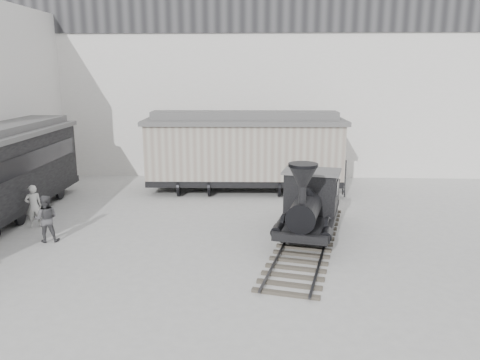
{
  "coord_description": "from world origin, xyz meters",
  "views": [
    {
      "loc": [
        0.29,
        -12.7,
        5.96
      ],
      "look_at": [
        -0.41,
        4.3,
        2.0
      ],
      "focal_mm": 35.0,
      "sensor_mm": 36.0,
      "label": 1
    }
  ],
  "objects_px": {
    "visitor_b": "(46,219)",
    "boxcar": "(244,150)",
    "visitor_a": "(34,206)",
    "locomotive": "(310,208)"
  },
  "relations": [
    {
      "from": "boxcar",
      "to": "visitor_b",
      "type": "bearing_deg",
      "value": -133.51
    },
    {
      "from": "locomotive",
      "to": "visitor_b",
      "type": "bearing_deg",
      "value": -161.7
    },
    {
      "from": "visitor_a",
      "to": "visitor_b",
      "type": "height_order",
      "value": "visitor_b"
    },
    {
      "from": "locomotive",
      "to": "boxcar",
      "type": "xyz_separation_m",
      "value": [
        -2.59,
        6.74,
        0.99
      ]
    },
    {
      "from": "locomotive",
      "to": "boxcar",
      "type": "relative_size",
      "value": 0.89
    },
    {
      "from": "visitor_b",
      "to": "boxcar",
      "type": "bearing_deg",
      "value": -146.05
    },
    {
      "from": "visitor_a",
      "to": "visitor_b",
      "type": "xyz_separation_m",
      "value": [
        1.19,
        -1.55,
        0.0
      ]
    },
    {
      "from": "boxcar",
      "to": "visitor_a",
      "type": "height_order",
      "value": "boxcar"
    },
    {
      "from": "visitor_a",
      "to": "visitor_b",
      "type": "distance_m",
      "value": 1.95
    },
    {
      "from": "locomotive",
      "to": "boxcar",
      "type": "distance_m",
      "value": 7.28
    }
  ]
}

